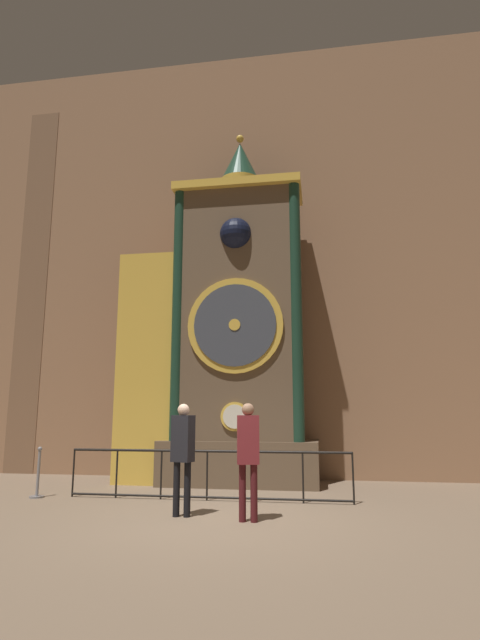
% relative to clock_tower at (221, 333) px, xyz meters
% --- Properties ---
extents(ground_plane, '(28.00, 28.00, 0.00)m').
position_rel_clock_tower_xyz_m(ground_plane, '(0.75, -3.95, -3.58)').
color(ground_plane, '#75604C').
extents(cathedral_back_wall, '(24.00, 0.32, 12.00)m').
position_rel_clock_tower_xyz_m(cathedral_back_wall, '(0.66, 1.24, 2.42)').
color(cathedral_back_wall, '#936B4C').
rests_on(cathedral_back_wall, ground_plane).
extents(clock_tower, '(4.77, 1.83, 8.85)m').
position_rel_clock_tower_xyz_m(clock_tower, '(0.00, 0.00, 0.00)').
color(clock_tower, brown).
rests_on(clock_tower, ground_plane).
extents(railing_fence, '(5.52, 0.05, 0.94)m').
position_rel_clock_tower_xyz_m(railing_fence, '(0.18, -2.19, -3.05)').
color(railing_fence, black).
rests_on(railing_fence, ground_plane).
extents(visitor_near, '(0.39, 0.32, 1.79)m').
position_rel_clock_tower_xyz_m(visitor_near, '(0.11, -3.72, -2.50)').
color(visitor_near, black).
rests_on(visitor_near, ground_plane).
extents(visitor_far, '(0.38, 0.28, 1.79)m').
position_rel_clock_tower_xyz_m(visitor_far, '(1.23, -3.92, -2.50)').
color(visitor_far, '#461518').
rests_on(visitor_far, ground_plane).
extents(stanchion_post, '(0.28, 0.28, 0.97)m').
position_rel_clock_tower_xyz_m(stanchion_post, '(-3.19, -2.40, -3.27)').
color(stanchion_post, gray).
rests_on(stanchion_post, ground_plane).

